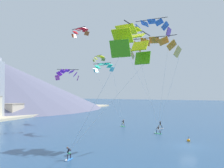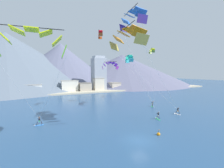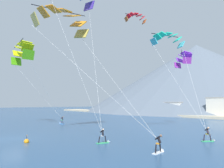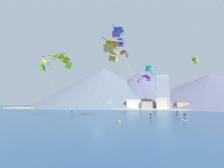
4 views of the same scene
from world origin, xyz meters
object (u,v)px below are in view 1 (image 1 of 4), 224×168
object	(u,v)px
parafoil_kite_far_left	(132,41)
kitesurfer_far_left	(68,156)
parafoil_kite_mid_center	(152,27)
race_marker_buoy	(189,140)
kitesurfer_near_lead	(159,126)
kitesurfer_near_trail	(123,124)
parafoil_kite_distant_low_drift	(99,58)
parafoil_kite_near_trail	(104,67)
kitesurfer_mid_center	(157,131)
parafoil_kite_distant_mid_solo	(67,74)
parafoil_kite_distant_high_outer	(80,31)
parafoil_kite_near_lead	(154,46)

from	to	relation	value
parafoil_kite_far_left	kitesurfer_far_left	bearing A→B (deg)	90.41
parafoil_kite_mid_center	race_marker_buoy	bearing A→B (deg)	-78.74
race_marker_buoy	parafoil_kite_mid_center	bearing A→B (deg)	101.26
kitesurfer_far_left	parafoil_kite_far_left	bearing A→B (deg)	-89.59
parafoil_kite_far_left	kitesurfer_near_lead	bearing A→B (deg)	5.92
kitesurfer_near_trail	parafoil_kite_distant_low_drift	size ratio (longest dim) A/B	0.39
kitesurfer_far_left	parafoil_kite_near_trail	bearing A→B (deg)	13.58
kitesurfer_mid_center	parafoil_kite_distant_mid_solo	bearing A→B (deg)	97.14
parafoil_kite_near_trail	parafoil_kite_distant_mid_solo	bearing A→B (deg)	107.05
kitesurfer_mid_center	kitesurfer_far_left	distance (m)	24.53
parafoil_kite_far_left	parafoil_kite_distant_low_drift	size ratio (longest dim) A/B	3.21
parafoil_kite_far_left	parafoil_kite_distant_high_outer	size ratio (longest dim) A/B	3.44
kitesurfer_near_lead	kitesurfer_far_left	world-z (taller)	kitesurfer_near_lead
parafoil_kite_mid_center	parafoil_kite_far_left	distance (m)	17.77
parafoil_kite_mid_center	parafoil_kite_distant_low_drift	xyz separation A→B (m)	(21.59, 20.82, -1.87)
kitesurfer_near_lead	parafoil_kite_far_left	size ratio (longest dim) A/B	0.12
kitesurfer_near_trail	parafoil_kite_near_trail	world-z (taller)	parafoil_kite_near_trail
parafoil_kite_distant_high_outer	race_marker_buoy	size ratio (longest dim) A/B	4.20
parafoil_kite_near_trail	kitesurfer_near_lead	bearing A→B (deg)	-57.75
kitesurfer_far_left	parafoil_kite_near_lead	size ratio (longest dim) A/B	0.10
parafoil_kite_mid_center	parafoil_kite_distant_high_outer	xyz separation A→B (m)	(-1.39, 14.03, 0.26)
parafoil_kite_distant_high_outer	parafoil_kite_distant_mid_solo	world-z (taller)	parafoil_kite_distant_high_outer
kitesurfer_near_lead	parafoil_kite_distant_low_drift	world-z (taller)	parafoil_kite_distant_low_drift
kitesurfer_far_left	parafoil_kite_mid_center	world-z (taller)	parafoil_kite_mid_center
kitesurfer_far_left	race_marker_buoy	size ratio (longest dim) A/B	1.73
kitesurfer_mid_center	parafoil_kite_near_lead	xyz separation A→B (m)	(-8.39, -1.33, 16.13)
parafoil_kite_distant_low_drift	parafoil_kite_distant_high_outer	bearing A→B (deg)	-163.54
kitesurfer_near_lead	kitesurfer_near_trail	size ratio (longest dim) A/B	1.00
kitesurfer_far_left	parafoil_kite_far_left	distance (m)	16.51
kitesurfer_mid_center	kitesurfer_near_lead	bearing A→B (deg)	8.41
parafoil_kite_far_left	race_marker_buoy	xyz separation A→B (m)	(17.97, -4.53, -14.45)
parafoil_kite_mid_center	parafoil_kite_distant_mid_solo	distance (m)	22.39
parafoil_kite_near_lead	parafoil_kite_far_left	xyz separation A→B (m)	(-15.23, -0.81, -2.01)
parafoil_kite_distant_mid_solo	kitesurfer_near_trail	bearing A→B (deg)	-46.72
parafoil_kite_mid_center	parafoil_kite_far_left	world-z (taller)	parafoil_kite_mid_center
kitesurfer_mid_center	parafoil_kite_distant_high_outer	bearing A→B (deg)	121.48
kitesurfer_near_trail	kitesurfer_mid_center	size ratio (longest dim) A/B	1.00
parafoil_kite_near_trail	parafoil_kite_distant_low_drift	bearing A→B (deg)	28.93
kitesurfer_far_left	parafoil_kite_distant_high_outer	distance (m)	26.31
kitesurfer_mid_center	parafoil_kite_mid_center	xyz separation A→B (m)	(-6.88, -0.53, 19.84)
kitesurfer_near_lead	parafoil_kite_distant_mid_solo	world-z (taller)	parafoil_kite_distant_mid_solo
kitesurfer_mid_center	parafoil_kite_far_left	xyz separation A→B (m)	(-23.62, -2.15, 14.12)
parafoil_kite_near_lead	parafoil_kite_far_left	distance (m)	15.39
parafoil_kite_near_trail	parafoil_kite_distant_low_drift	xyz separation A→B (m)	(14.79, 8.17, 4.23)
kitesurfer_near_lead	parafoil_kite_near_trail	world-z (taller)	parafoil_kite_near_trail
kitesurfer_near_lead	kitesurfer_far_left	xyz separation A→B (m)	(-30.61, 5.39, -0.04)
kitesurfer_mid_center	parafoil_kite_distant_mid_solo	xyz separation A→B (m)	(-2.51, 20.06, 12.20)
parafoil_kite_far_left	kitesurfer_near_trail	bearing A→B (deg)	21.86
parafoil_kite_mid_center	parafoil_kite_distant_mid_solo	world-z (taller)	parafoil_kite_mid_center
kitesurfer_far_left	kitesurfer_near_lead	bearing A→B (deg)	-9.98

